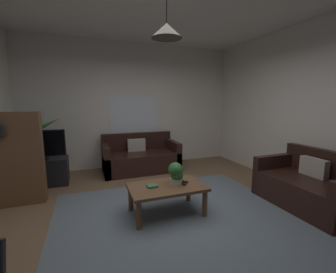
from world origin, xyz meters
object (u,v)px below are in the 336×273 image
object	(u,v)px
remote_on_table_0	(183,183)
bookshelf_corner	(16,158)
coffee_table	(167,190)
remote_on_table_1	(183,183)
tv_stand	(42,172)
couch_right_side	(309,188)
potted_plant_on_table	(176,173)
book_on_table_0	(152,186)
potted_palm_corner	(39,151)
pendant_lamp	(167,31)
couch_under_window	(141,158)
tv	(39,145)

from	to	relation	value
remote_on_table_0	bookshelf_corner	world-z (taller)	bookshelf_corner
coffee_table	remote_on_table_1	size ratio (longest dim) A/B	6.44
remote_on_table_1	tv_stand	bearing A→B (deg)	147.19
couch_right_side	bookshelf_corner	bearing A→B (deg)	-111.10
remote_on_table_0	remote_on_table_1	xyz separation A→B (m)	(0.00, 0.01, 0.00)
remote_on_table_0	potted_plant_on_table	size ratio (longest dim) A/B	0.51
book_on_table_0	potted_plant_on_table	bearing A→B (deg)	-3.12
remote_on_table_0	potted_palm_corner	bearing A→B (deg)	25.46
book_on_table_0	pendant_lamp	distance (m)	2.00
couch_under_window	remote_on_table_1	world-z (taller)	couch_under_window
potted_plant_on_table	remote_on_table_1	bearing A→B (deg)	-4.49
tv_stand	bookshelf_corner	size ratio (longest dim) A/B	0.64
couch_right_side	pendant_lamp	bearing A→B (deg)	-103.85
remote_on_table_1	tv	size ratio (longest dim) A/B	0.18
remote_on_table_0	potted_plant_on_table	world-z (taller)	potted_plant_on_table
couch_under_window	bookshelf_corner	size ratio (longest dim) A/B	1.17
couch_under_window	coffee_table	xyz separation A→B (m)	(-0.12, -2.06, 0.07)
potted_plant_on_table	tv_stand	world-z (taller)	potted_plant_on_table
remote_on_table_1	bookshelf_corner	bearing A→B (deg)	163.15
remote_on_table_1	bookshelf_corner	world-z (taller)	bookshelf_corner
couch_under_window	tv_stand	world-z (taller)	couch_under_window
potted_palm_corner	pendant_lamp	distance (m)	3.47
couch_right_side	pendant_lamp	distance (m)	3.02
couch_right_side	potted_plant_on_table	xyz separation A→B (m)	(-1.93, 0.52, 0.29)
couch_under_window	potted_plant_on_table	bearing A→B (deg)	-89.51
potted_palm_corner	tv_stand	bearing A→B (deg)	-77.54
bookshelf_corner	tv	bearing A→B (deg)	75.58
tv_stand	bookshelf_corner	distance (m)	0.89
potted_plant_on_table	bookshelf_corner	bearing A→B (deg)	153.76
potted_plant_on_table	potted_palm_corner	xyz separation A→B (m)	(-2.04, 2.23, 0.01)
remote_on_table_0	potted_palm_corner	size ratio (longest dim) A/B	0.12
coffee_table	potted_palm_corner	size ratio (longest dim) A/B	0.75
couch_under_window	coffee_table	distance (m)	2.07
potted_plant_on_table	tv	size ratio (longest dim) A/B	0.36
remote_on_table_1	potted_plant_on_table	xyz separation A→B (m)	(-0.10, 0.01, 0.15)
bookshelf_corner	couch_under_window	bearing A→B (deg)	25.41
pendant_lamp	couch_under_window	bearing A→B (deg)	86.65
bookshelf_corner	pendant_lamp	world-z (taller)	pendant_lamp
book_on_table_0	remote_on_table_1	size ratio (longest dim) A/B	0.87
couch_under_window	pendant_lamp	xyz separation A→B (m)	(-0.12, -2.06, 2.14)
bookshelf_corner	pendant_lamp	bearing A→B (deg)	-27.96
couch_right_side	book_on_table_0	size ratio (longest dim) A/B	9.71
couch_right_side	potted_plant_on_table	distance (m)	2.02
tv	bookshelf_corner	distance (m)	0.75
couch_under_window	remote_on_table_1	bearing A→B (deg)	-86.68
coffee_table	remote_on_table_1	bearing A→B (deg)	-0.23
tv	potted_plant_on_table	bearing A→B (deg)	-42.31
bookshelf_corner	tv_stand	bearing A→B (deg)	75.99
couch_right_side	tv_stand	size ratio (longest dim) A/B	1.50
couch_right_side	remote_on_table_1	bearing A→B (deg)	-105.55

